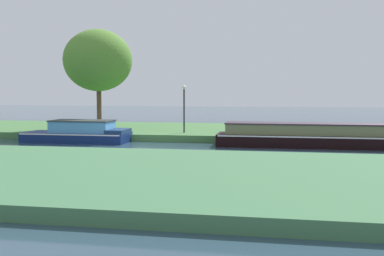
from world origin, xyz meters
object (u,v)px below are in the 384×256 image
Objects in this scene: mooring_post_near at (237,130)px; willow_tree_left at (98,61)px; lamp_post at (184,103)px; navy_narrowboat at (80,133)px; black_barge at (316,136)px.

willow_tree_left is at bearing 161.55° from mooring_post_near.
lamp_post is 3.79m from mooring_post_near.
mooring_post_near is (3.27, -1.18, -1.51)m from lamp_post.
willow_tree_left is (-0.60, 4.45, 4.43)m from navy_narrowboat.
willow_tree_left is 11.07× the size of mooring_post_near.
lamp_post is 4.80× the size of mooring_post_near.
black_barge is 3.72× the size of lamp_post.
navy_narrowboat is 6.37m from lamp_post.
willow_tree_left reaches higher than navy_narrowboat.
lamp_post is (5.63, 2.46, 1.70)m from navy_narrowboat.
black_barge reaches higher than mooring_post_near.
navy_narrowboat is 6.31m from willow_tree_left.
black_barge is at bearing -17.96° from willow_tree_left.
black_barge is 8.07m from lamp_post.
navy_narrowboat is at bearing -171.81° from mooring_post_near.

